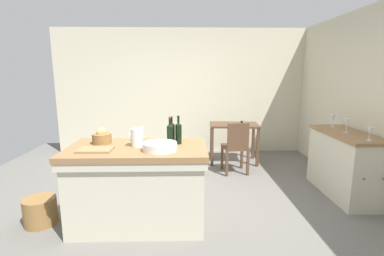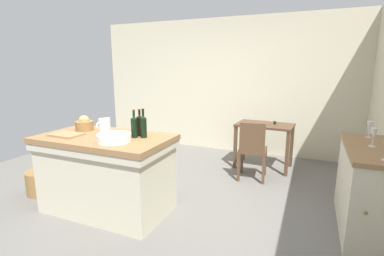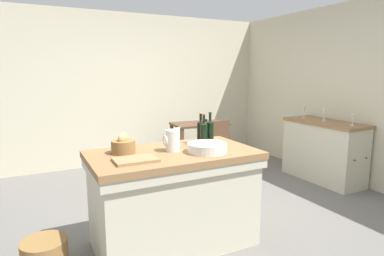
# 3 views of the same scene
# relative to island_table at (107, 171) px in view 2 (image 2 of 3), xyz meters

# --- Properties ---
(ground_plane) EXTENTS (6.76, 6.76, 0.00)m
(ground_plane) POSITION_rel_island_table_xyz_m (0.48, 0.43, -0.49)
(ground_plane) COLOR #66635E
(wall_back) EXTENTS (5.32, 0.12, 2.60)m
(wall_back) POSITION_rel_island_table_xyz_m (0.48, 3.03, 0.81)
(wall_back) COLOR beige
(wall_back) RESTS_ON ground
(island_table) EXTENTS (1.51, 0.85, 0.90)m
(island_table) POSITION_rel_island_table_xyz_m (0.00, 0.00, 0.00)
(island_table) COLOR olive
(island_table) RESTS_ON ground
(side_cabinet) EXTENTS (0.52, 1.24, 0.90)m
(side_cabinet) POSITION_rel_island_table_xyz_m (2.74, 0.69, -0.04)
(side_cabinet) COLOR olive
(side_cabinet) RESTS_ON ground
(writing_desk) EXTENTS (0.94, 0.62, 0.80)m
(writing_desk) POSITION_rel_island_table_xyz_m (1.45, 2.20, 0.14)
(writing_desk) COLOR #513826
(writing_desk) RESTS_ON ground
(wooden_chair) EXTENTS (0.43, 0.43, 0.89)m
(wooden_chair) POSITION_rel_island_table_xyz_m (1.39, 1.58, -0.00)
(wooden_chair) COLOR #513826
(wooden_chair) RESTS_ON ground
(pitcher) EXTENTS (0.17, 0.13, 0.24)m
(pitcher) POSITION_rel_island_table_xyz_m (-0.00, 0.01, 0.52)
(pitcher) COLOR silver
(pitcher) RESTS_ON island_table
(wash_bowl) EXTENTS (0.36, 0.36, 0.08)m
(wash_bowl) POSITION_rel_island_table_xyz_m (0.26, -0.16, 0.46)
(wash_bowl) COLOR silver
(wash_bowl) RESTS_ON island_table
(bread_basket) EXTENTS (0.21, 0.21, 0.19)m
(bread_basket) POSITION_rel_island_table_xyz_m (-0.42, 0.14, 0.48)
(bread_basket) COLOR olive
(bread_basket) RESTS_ON island_table
(cutting_board) EXTENTS (0.35, 0.24, 0.02)m
(cutting_board) POSITION_rel_island_table_xyz_m (-0.40, -0.16, 0.43)
(cutting_board) COLOR #99754C
(cutting_board) RESTS_ON island_table
(wine_bottle_dark) EXTENTS (0.07, 0.07, 0.32)m
(wine_bottle_dark) POSITION_rel_island_table_xyz_m (0.45, 0.12, 0.54)
(wine_bottle_dark) COLOR black
(wine_bottle_dark) RESTS_ON island_table
(wine_bottle_amber) EXTENTS (0.07, 0.07, 0.32)m
(wine_bottle_amber) POSITION_rel_island_table_xyz_m (0.37, 0.16, 0.54)
(wine_bottle_amber) COLOR black
(wine_bottle_amber) RESTS_ON island_table
(wine_bottle_green) EXTENTS (0.07, 0.07, 0.31)m
(wine_bottle_green) POSITION_rel_island_table_xyz_m (0.36, 0.08, 0.54)
(wine_bottle_green) COLOR black
(wine_bottle_green) RESTS_ON island_table
(wine_glass_left) EXTENTS (0.07, 0.07, 0.19)m
(wine_glass_left) POSITION_rel_island_table_xyz_m (2.72, 0.70, 0.54)
(wine_glass_left) COLOR white
(wine_glass_left) RESTS_ON side_cabinet
(wine_glass_middle) EXTENTS (0.07, 0.07, 0.18)m
(wine_glass_middle) POSITION_rel_island_table_xyz_m (2.75, 1.12, 0.53)
(wine_glass_middle) COLOR white
(wine_glass_middle) RESTS_ON side_cabinet
(wicker_hamper) EXTENTS (0.35, 0.35, 0.31)m
(wicker_hamper) POSITION_rel_island_table_xyz_m (-1.12, -0.01, -0.33)
(wicker_hamper) COLOR olive
(wicker_hamper) RESTS_ON ground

